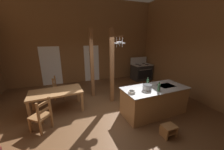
% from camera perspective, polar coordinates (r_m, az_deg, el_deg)
% --- Properties ---
extents(ground_plane, '(8.69, 8.37, 0.10)m').
position_cam_1_polar(ground_plane, '(4.49, -4.36, -18.33)').
color(ground_plane, brown).
extents(wall_back, '(8.69, 0.14, 4.47)m').
position_cam_1_polar(wall_back, '(7.50, -12.49, 13.94)').
color(wall_back, brown).
rests_on(wall_back, ground_plane).
extents(wall_right, '(0.14, 8.37, 4.47)m').
position_cam_1_polar(wall_right, '(6.08, 35.59, 10.88)').
color(wall_right, brown).
rests_on(wall_right, ground_plane).
extents(glazed_door_back_left, '(1.00, 0.01, 2.05)m').
position_cam_1_polar(glazed_door_back_left, '(7.56, -25.32, 3.53)').
color(glazed_door_back_left, white).
rests_on(glazed_door_back_left, ground_plane).
extents(glazed_panel_back_right, '(0.84, 0.01, 2.05)m').
position_cam_1_polar(glazed_panel_back_right, '(7.62, -8.92, 4.99)').
color(glazed_panel_back_right, white).
rests_on(glazed_panel_back_right, ground_plane).
extents(kitchen_island, '(2.22, 1.11, 0.93)m').
position_cam_1_polar(kitchen_island, '(4.63, 17.98, -10.62)').
color(kitchen_island, '#9E7044').
rests_on(kitchen_island, ground_plane).
extents(stove_range, '(1.19, 0.89, 1.32)m').
position_cam_1_polar(stove_range, '(8.07, 12.80, 1.47)').
color(stove_range, '#252525').
rests_on(stove_range, ground_plane).
extents(support_post_with_pot_rack, '(0.59, 0.25, 2.82)m').
position_cam_1_polar(support_post_with_pot_rack, '(4.88, 0.37, 5.05)').
color(support_post_with_pot_rack, brown).
rests_on(support_post_with_pot_rack, ground_plane).
extents(support_post_center, '(0.14, 0.14, 2.82)m').
position_cam_1_polar(support_post_center, '(5.45, -8.86, 4.61)').
color(support_post_center, brown).
rests_on(support_post_center, ground_plane).
extents(step_stool, '(0.37, 0.30, 0.30)m').
position_cam_1_polar(step_stool, '(3.95, 23.72, -21.24)').
color(step_stool, olive).
rests_on(step_stool, ground_plane).
extents(dining_table, '(1.78, 1.06, 0.74)m').
position_cam_1_polar(dining_table, '(4.85, -23.44, -7.48)').
color(dining_table, '#9E7044').
rests_on(dining_table, ground_plane).
extents(ladderback_chair_near_window, '(0.49, 0.49, 0.95)m').
position_cam_1_polar(ladderback_chair_near_window, '(5.85, -22.57, -5.45)').
color(ladderback_chair_near_window, olive).
rests_on(ladderback_chair_near_window, ground_plane).
extents(ladderback_chair_by_post, '(0.62, 0.62, 0.95)m').
position_cam_1_polar(ladderback_chair_by_post, '(4.14, -28.67, -15.49)').
color(ladderback_chair_by_post, olive).
rests_on(ladderback_chair_by_post, ground_plane).
extents(stockpot_on_counter, '(0.35, 0.29, 0.17)m').
position_cam_1_polar(stockpot_on_counter, '(4.15, 15.26, -5.24)').
color(stockpot_on_counter, '#B7BABF').
rests_on(stockpot_on_counter, kitchen_island).
extents(mixing_bowl_on_counter, '(0.20, 0.20, 0.07)m').
position_cam_1_polar(mixing_bowl_on_counter, '(3.85, 8.73, -7.41)').
color(mixing_bowl_on_counter, silver).
rests_on(mixing_bowl_on_counter, kitchen_island).
extents(bottle_tall_on_counter, '(0.08, 0.08, 0.30)m').
position_cam_1_polar(bottle_tall_on_counter, '(4.14, 19.99, -5.26)').
color(bottle_tall_on_counter, '#2D5638').
rests_on(bottle_tall_on_counter, kitchen_island).
extents(bottle_short_on_counter, '(0.08, 0.08, 0.31)m').
position_cam_1_polar(bottle_short_on_counter, '(4.43, 15.46, -3.37)').
color(bottle_short_on_counter, '#2D5638').
rests_on(bottle_short_on_counter, kitchen_island).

